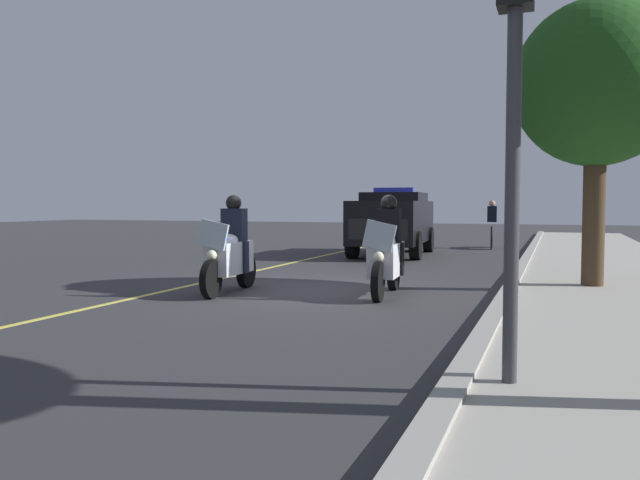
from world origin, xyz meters
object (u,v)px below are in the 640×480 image
Objects in this scene: police_suv at (393,220)px; traffic_light at (515,31)px; police_motorcycle_lead_right at (387,255)px; tree_mid_block at (597,85)px; cyclist_background at (492,224)px; police_motorcycle_lead_left at (230,253)px.

traffic_light is at bearing 17.48° from police_suv.
police_suv is (-8.52, -1.97, 0.37)m from police_motorcycle_lead_right.
police_motorcycle_lead_right is at bearing -61.11° from tree_mid_block.
traffic_light reaches higher than cyclist_background.
police_motorcycle_lead_left is 7.19m from traffic_light.
police_motorcycle_lead_left is 0.43× the size of police_suv.
traffic_light is at bearing 47.46° from police_motorcycle_lead_left.
police_motorcycle_lead_left is 13.55m from cyclist_background.
cyclist_background is at bearing 147.63° from police_suv.
police_motorcycle_lead_right is 1.22× the size of cyclist_background.
cyclist_background is at bearing -174.28° from traffic_light.
police_suv reaches higher than police_motorcycle_lead_right.
tree_mid_block is (6.68, 5.29, 2.59)m from police_suv.
police_motorcycle_lead_left is 1.00× the size of police_motorcycle_lead_right.
police_motorcycle_lead_right is at bearing 12.99° from police_suv.
police_motorcycle_lead_right is at bearing -2.67° from cyclist_background.
tree_mid_block reaches higher than police_suv.
tree_mid_block is at bearing 118.89° from police_motorcycle_lead_right.
cyclist_background is (-13.15, 3.26, 0.14)m from police_motorcycle_lead_left.
police_motorcycle_lead_left is 2.74m from police_motorcycle_lead_right.
police_motorcycle_lead_left is 0.42× the size of tree_mid_block.
police_motorcycle_lead_right is 4.81m from tree_mid_block.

